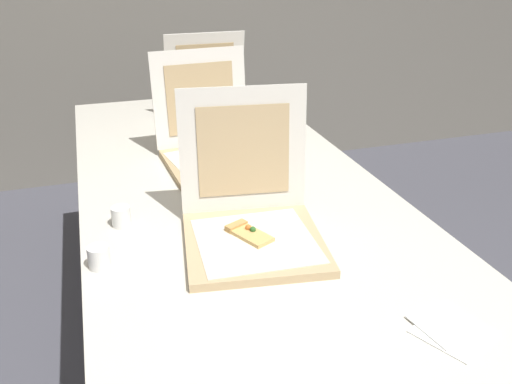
% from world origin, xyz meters
% --- Properties ---
extents(table, '(0.95, 2.29, 0.76)m').
position_xyz_m(table, '(0.00, 0.63, 0.71)').
color(table, silver).
rests_on(table, ground).
extents(pizza_box_front, '(0.40, 0.42, 0.37)m').
position_xyz_m(pizza_box_front, '(-0.04, 0.31, 0.81)').
color(pizza_box_front, tan).
rests_on(pizza_box_front, table).
extents(pizza_box_middle, '(0.37, 0.41, 0.37)m').
position_xyz_m(pizza_box_middle, '(-0.01, 0.86, 0.81)').
color(pizza_box_middle, tan).
rests_on(pizza_box_middle, table).
extents(pizza_box_back, '(0.35, 0.35, 0.37)m').
position_xyz_m(pizza_box_back, '(0.10, 1.32, 0.81)').
color(pizza_box_back, tan).
rests_on(pizza_box_back, table).
extents(cup_white_near_center, '(0.05, 0.05, 0.06)m').
position_xyz_m(cup_white_near_center, '(-0.36, 0.48, 0.79)').
color(cup_white_near_center, white).
rests_on(cup_white_near_center, table).
extents(cup_white_near_left, '(0.05, 0.05, 0.06)m').
position_xyz_m(cup_white_near_left, '(-0.43, 0.29, 0.79)').
color(cup_white_near_left, white).
rests_on(cup_white_near_left, table).
extents(napkin_pile, '(0.17, 0.17, 0.01)m').
position_xyz_m(napkin_pile, '(0.23, -0.16, 0.76)').
color(napkin_pile, white).
rests_on(napkin_pile, table).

